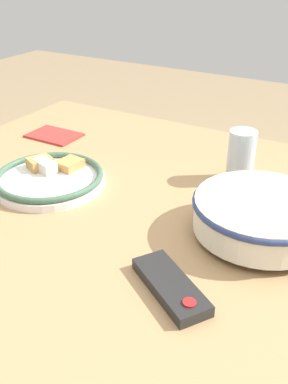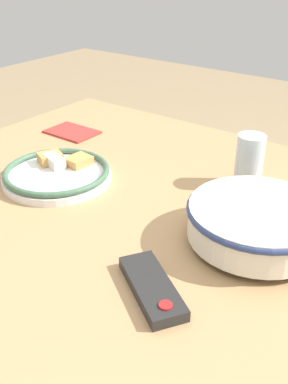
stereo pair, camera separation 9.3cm
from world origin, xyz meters
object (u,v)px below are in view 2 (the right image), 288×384
food_plate (57,174)px  tv_remote (152,287)px  noodle_bowl (257,222)px  drinking_glass (249,161)px

food_plate → tv_remote: (-0.41, 0.18, -0.01)m
noodle_bowl → food_plate: bearing=4.9°
noodle_bowl → drinking_glass: (0.11, -0.20, 0.02)m
noodle_bowl → tv_remote: (0.07, 0.23, -0.04)m
food_plate → drinking_glass: (-0.37, -0.24, 0.04)m
noodle_bowl → tv_remote: noodle_bowl is taller
food_plate → noodle_bowl: bearing=-175.1°
food_plate → drinking_glass: 0.45m
food_plate → tv_remote: food_plate is taller
tv_remote → drinking_glass: size_ratio=1.37×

